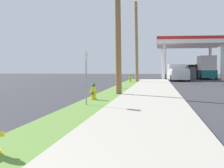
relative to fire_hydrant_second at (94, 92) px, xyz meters
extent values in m
cylinder|color=yellow|center=(0.28, -9.67, 0.02)|extent=(0.10, 0.09, 0.09)
cylinder|color=yellow|center=(0.00, 0.01, -0.30)|extent=(0.29, 0.29, 0.06)
cylinder|color=yellow|center=(0.00, 0.01, -0.03)|extent=(0.22, 0.22, 0.60)
sphere|color=#196038|center=(0.00, 0.01, 0.31)|extent=(0.19, 0.19, 0.19)
cylinder|color=#196038|center=(0.00, 0.01, 0.39)|extent=(0.06, 0.06, 0.05)
cylinder|color=yellow|center=(-0.16, 0.01, 0.02)|extent=(0.10, 0.09, 0.09)
cylinder|color=yellow|center=(0.16, 0.01, 0.02)|extent=(0.10, 0.09, 0.09)
cylinder|color=#196038|center=(0.00, -0.16, -0.03)|extent=(0.11, 0.12, 0.11)
cylinder|color=yellow|center=(0.13, 8.61, -0.30)|extent=(0.29, 0.29, 0.06)
cylinder|color=yellow|center=(0.13, 8.61, -0.03)|extent=(0.22, 0.22, 0.60)
sphere|color=#196038|center=(0.13, 8.61, 0.31)|extent=(0.19, 0.19, 0.19)
cylinder|color=#196038|center=(0.13, 8.61, 0.39)|extent=(0.06, 0.06, 0.05)
cylinder|color=yellow|center=(-0.03, 8.61, 0.02)|extent=(0.10, 0.09, 0.09)
cylinder|color=yellow|center=(0.29, 8.61, 0.02)|extent=(0.10, 0.09, 0.09)
cylinder|color=#196038|center=(0.13, 8.44, -0.03)|extent=(0.11, 0.12, 0.11)
cylinder|color=yellow|center=(0.15, 19.02, -0.30)|extent=(0.29, 0.29, 0.06)
cylinder|color=yellow|center=(0.15, 19.02, -0.03)|extent=(0.22, 0.22, 0.60)
sphere|color=#196038|center=(0.15, 19.02, 0.31)|extent=(0.19, 0.19, 0.19)
cylinder|color=#196038|center=(0.15, 19.02, 0.39)|extent=(0.06, 0.06, 0.05)
cylinder|color=yellow|center=(-0.01, 19.02, 0.02)|extent=(0.10, 0.09, 0.09)
cylinder|color=yellow|center=(0.31, 19.02, 0.02)|extent=(0.10, 0.09, 0.09)
cylinder|color=#196038|center=(0.15, 18.85, -0.03)|extent=(0.11, 0.12, 0.11)
cylinder|color=olive|center=(0.69, 3.65, 3.74)|extent=(0.59, 0.82, 8.12)
cylinder|color=#937047|center=(0.66, 20.59, 3.92)|extent=(0.62, 1.30, 8.50)
cube|color=#937047|center=(0.54, 21.04, 7.54)|extent=(0.46, 1.39, 0.12)
cylinder|color=gray|center=(0.12, -2.12, 0.72)|extent=(0.05, 0.05, 2.10)
cube|color=white|center=(0.12, -2.12, 1.57)|extent=(0.04, 0.36, 0.44)
cylinder|color=silver|center=(3.72, 26.89, 1.80)|extent=(0.44, 0.44, 4.50)
cylinder|color=silver|center=(10.67, 26.89, 1.80)|extent=(0.44, 0.44, 4.50)
cylinder|color=silver|center=(3.72, 36.47, 1.80)|extent=(0.44, 0.44, 4.50)
cylinder|color=silver|center=(10.67, 36.47, 1.80)|extent=(0.44, 0.44, 4.50)
cube|color=white|center=(7.19, 31.68, 4.30)|extent=(8.75, 11.38, 0.50)
cube|color=red|center=(7.19, 31.68, 4.73)|extent=(8.85, 11.48, 0.36)
cube|color=#47474C|center=(7.19, 26.89, 0.35)|extent=(0.70, 1.10, 1.60)
cube|color=#47474C|center=(7.19, 36.47, 0.35)|extent=(0.70, 1.10, 1.60)
cube|color=navy|center=(8.49, 38.68, 0.14)|extent=(2.10, 4.60, 0.85)
cube|color=navy|center=(8.50, 38.45, 0.85)|extent=(1.72, 2.12, 0.56)
cylinder|color=black|center=(7.53, 40.32, -0.15)|extent=(0.26, 0.61, 0.60)
cylinder|color=black|center=(9.24, 40.43, -0.15)|extent=(0.26, 0.61, 0.60)
cylinder|color=black|center=(7.74, 36.93, -0.15)|extent=(0.26, 0.61, 0.60)
cylinder|color=black|center=(9.45, 37.04, -0.15)|extent=(0.26, 0.61, 0.60)
cube|color=red|center=(5.41, 28.18, 0.14)|extent=(1.85, 4.51, 0.85)
cube|color=red|center=(5.41, 27.95, 0.85)|extent=(1.62, 2.04, 0.56)
cylinder|color=black|center=(4.54, 29.87, -0.15)|extent=(0.22, 0.60, 0.60)
cylinder|color=black|center=(6.26, 29.88, -0.15)|extent=(0.22, 0.60, 0.60)
cylinder|color=black|center=(4.56, 26.47, -0.15)|extent=(0.22, 0.60, 0.60)
cylinder|color=black|center=(6.28, 26.48, -0.15)|extent=(0.22, 0.60, 0.60)
cube|color=black|center=(7.87, 34.58, 0.26)|extent=(2.51, 5.57, 1.00)
cube|color=black|center=(7.96, 33.62, 1.14)|extent=(2.03, 2.22, 0.76)
cube|color=black|center=(7.76, 35.77, 0.88)|extent=(2.15, 3.08, 0.24)
cylinder|color=black|center=(9.02, 32.54, -0.07)|extent=(0.29, 0.78, 0.76)
cylinder|color=black|center=(7.13, 32.35, -0.07)|extent=(0.29, 0.78, 0.76)
cylinder|color=black|center=(8.61, 36.82, -0.07)|extent=(0.29, 0.78, 0.76)
cylinder|color=black|center=(6.72, 36.63, -0.07)|extent=(0.29, 0.78, 0.76)
cube|color=#BCBCC1|center=(5.16, 24.76, 0.26)|extent=(2.52, 5.57, 1.00)
cube|color=#BCBCC1|center=(5.06, 25.73, 1.14)|extent=(2.03, 2.22, 0.76)
cube|color=#BCBCC1|center=(5.28, 23.58, 0.88)|extent=(2.16, 3.09, 0.24)
cylinder|color=black|center=(4.00, 26.81, -0.07)|extent=(0.29, 0.78, 0.76)
cylinder|color=black|center=(5.89, 27.00, -0.07)|extent=(0.29, 0.78, 0.76)
cylinder|color=black|center=(4.42, 22.53, -0.07)|extent=(0.29, 0.78, 0.76)
cylinder|color=black|center=(6.31, 22.72, -0.07)|extent=(0.29, 0.78, 0.76)
cube|color=#197075|center=(9.37, 31.90, 0.26)|extent=(2.18, 6.45, 1.00)
cube|color=white|center=(9.39, 31.13, 1.71)|extent=(2.07, 4.02, 1.90)
cube|color=#197075|center=(9.31, 33.95, 1.21)|extent=(1.90, 2.10, 0.90)
cylinder|color=black|center=(8.34, 34.52, -0.07)|extent=(0.24, 0.77, 0.76)
cylinder|color=black|center=(10.24, 34.57, -0.07)|extent=(0.24, 0.77, 0.76)
cylinder|color=black|center=(8.49, 29.22, -0.07)|extent=(0.24, 0.77, 0.76)
cylinder|color=black|center=(10.39, 29.28, -0.07)|extent=(0.24, 0.77, 0.76)
camera|label=1|loc=(2.89, -14.93, 1.15)|focal=53.55mm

